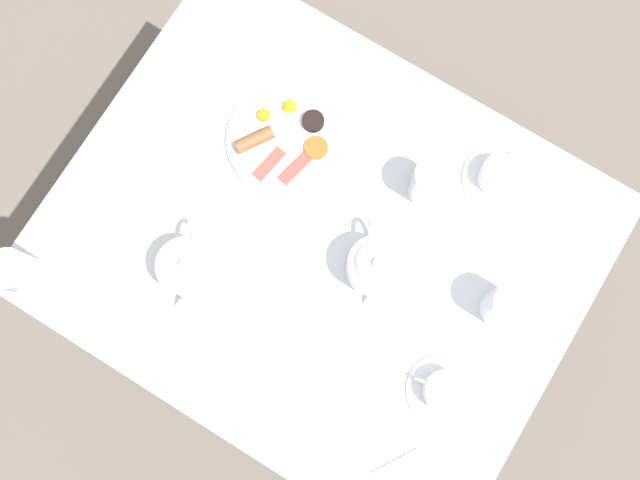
% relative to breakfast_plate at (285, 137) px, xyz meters
% --- Properties ---
extents(ground_plane, '(8.00, 8.00, 0.00)m').
position_rel_breakfast_plate_xyz_m(ground_plane, '(-0.16, -0.19, -0.78)').
color(ground_plane, '#70665B').
extents(table, '(0.91, 1.12, 0.77)m').
position_rel_breakfast_plate_xyz_m(table, '(-0.16, -0.19, -0.09)').
color(table, silver).
rests_on(table, ground_plane).
extents(breakfast_plate, '(0.27, 0.27, 0.04)m').
position_rel_breakfast_plate_xyz_m(breakfast_plate, '(0.00, 0.00, 0.00)').
color(breakfast_plate, white).
rests_on(breakfast_plate, table).
extents(teapot_near, '(0.17, 0.13, 0.12)m').
position_rel_breakfast_plate_xyz_m(teapot_near, '(-0.15, -0.31, 0.04)').
color(teapot_near, white).
rests_on(teapot_near, table).
extents(teapot_far, '(0.19, 0.12, 0.12)m').
position_rel_breakfast_plate_xyz_m(teapot_far, '(-0.35, 0.01, 0.04)').
color(teapot_far, white).
rests_on(teapot_far, table).
extents(teacup_with_saucer_left, '(0.15, 0.15, 0.06)m').
position_rel_breakfast_plate_xyz_m(teacup_with_saucer_left, '(0.16, -0.44, 0.02)').
color(teacup_with_saucer_left, white).
rests_on(teacup_with_saucer_left, table).
extents(teacup_with_saucer_right, '(0.15, 0.15, 0.06)m').
position_rel_breakfast_plate_xyz_m(teacup_with_saucer_right, '(-0.29, -0.57, 0.01)').
color(teacup_with_saucer_right, white).
rests_on(teacup_with_saucer_right, table).
extents(water_glass_tall, '(0.08, 0.08, 0.14)m').
position_rel_breakfast_plate_xyz_m(water_glass_tall, '(-0.08, -0.58, 0.06)').
color(water_glass_tall, white).
rests_on(water_glass_tall, table).
extents(water_glass_short, '(0.08, 0.08, 0.13)m').
position_rel_breakfast_plate_xyz_m(water_glass_short, '(0.06, -0.32, 0.05)').
color(water_glass_short, white).
rests_on(water_glass_short, table).
extents(wine_glass_spare, '(0.08, 0.08, 0.14)m').
position_rel_breakfast_plate_xyz_m(wine_glass_spare, '(-0.54, 0.30, 0.06)').
color(wine_glass_spare, white).
rests_on(wine_glass_spare, table).
extents(fork_by_plate, '(0.12, 0.14, 0.00)m').
position_rel_breakfast_plate_xyz_m(fork_by_plate, '(-0.41, -0.27, -0.01)').
color(fork_by_plate, silver).
rests_on(fork_by_plate, table).
extents(knife_by_plate, '(0.20, 0.02, 0.00)m').
position_rel_breakfast_plate_xyz_m(knife_by_plate, '(-0.29, 0.25, -0.01)').
color(knife_by_plate, silver).
rests_on(knife_by_plate, table).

